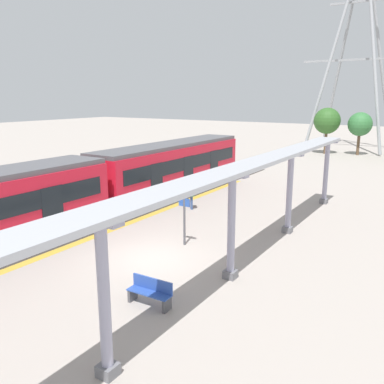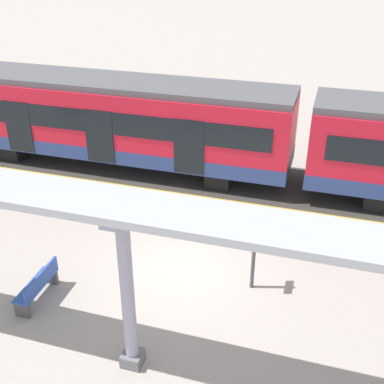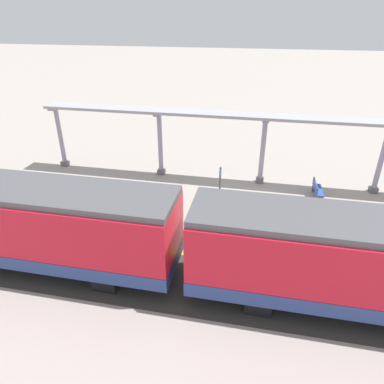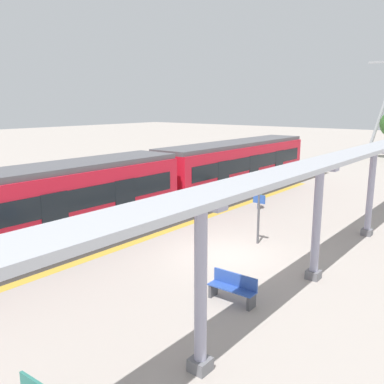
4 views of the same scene
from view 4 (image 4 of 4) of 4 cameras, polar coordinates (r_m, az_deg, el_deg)
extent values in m
plane|color=#A49A91|center=(16.39, 4.52, -8.74)|extent=(176.00, 176.00, 0.00)
cube|color=gold|center=(18.70, -5.36, -6.07)|extent=(0.45, 32.23, 0.01)
cube|color=#38332D|center=(19.96, -9.14, -4.99)|extent=(3.20, 44.23, 0.01)
cube|color=red|center=(16.86, -20.95, -2.02)|extent=(2.60, 13.66, 2.60)
cube|color=navy|center=(17.13, -20.69, -5.35)|extent=(2.63, 13.68, 0.55)
cube|color=#515156|center=(16.59, -21.32, 2.75)|extent=(2.39, 13.66, 0.24)
cube|color=black|center=(15.69, -18.60, -1.68)|extent=(0.03, 12.56, 0.84)
cube|color=black|center=(15.82, -18.45, -3.66)|extent=(0.04, 1.10, 2.00)
cube|color=black|center=(17.82, -9.24, -1.45)|extent=(0.04, 1.10, 2.00)
cube|color=black|center=(19.74, -9.62, -4.25)|extent=(2.21, 0.90, 0.64)
cube|color=red|center=(26.81, 6.23, 3.73)|extent=(2.60, 13.66, 2.60)
cube|color=navy|center=(26.98, 6.18, 1.57)|extent=(2.63, 13.68, 0.55)
cube|color=#515156|center=(26.64, 6.30, 6.75)|extent=(2.39, 13.66, 0.24)
cube|color=black|center=(26.10, 8.68, 4.12)|extent=(0.03, 12.56, 0.84)
cube|color=black|center=(23.32, 4.41, 1.88)|extent=(0.04, 1.10, 2.00)
cube|color=black|center=(26.18, 8.65, 2.90)|extent=(0.04, 1.10, 2.00)
cube|color=black|center=(29.15, 12.05, 3.71)|extent=(0.04, 1.10, 2.00)
cube|color=black|center=(30.80, 10.56, 1.63)|extent=(2.21, 0.90, 0.64)
cube|color=black|center=(23.62, 0.41, -1.35)|extent=(2.21, 0.90, 0.64)
cube|color=slate|center=(9.89, 1.16, -22.90)|extent=(0.44, 0.44, 0.30)
cylinder|color=#9896AE|center=(8.94, 1.21, -12.97)|extent=(0.28, 0.28, 3.47)
cube|color=#9896AE|center=(8.34, 1.26, -1.75)|extent=(1.10, 0.36, 0.12)
cube|color=slate|center=(14.79, 16.55, -10.98)|extent=(0.44, 0.44, 0.30)
cylinder|color=#9896AE|center=(14.17, 17.01, -3.94)|extent=(0.28, 0.28, 3.47)
cube|color=#9896AE|center=(13.80, 17.47, 3.24)|extent=(1.10, 0.36, 0.12)
cube|color=slate|center=(20.26, 23.18, -5.16)|extent=(0.44, 0.44, 0.30)
cylinder|color=#9896AE|center=(19.81, 23.63, 0.06)|extent=(0.28, 0.28, 3.47)
cube|color=#9896AE|center=(19.55, 24.07, 5.21)|extent=(1.10, 0.36, 0.12)
cube|color=#A8AAB2|center=(13.71, 17.39, 3.78)|extent=(1.20, 26.28, 0.16)
cube|color=#2B4CA3|center=(12.61, 5.57, -13.23)|extent=(1.51, 0.48, 0.04)
cube|color=#2B4CA3|center=(12.66, 6.05, -12.03)|extent=(1.50, 0.10, 0.40)
cube|color=#4C4C51|center=(12.41, 8.27, -14.92)|extent=(0.11, 0.40, 0.42)
cube|color=#4C4C51|center=(13.03, 2.98, -13.42)|extent=(0.11, 0.40, 0.42)
cylinder|color=#4C4C51|center=(17.52, 9.24, -3.68)|extent=(0.10, 0.10, 2.20)
cube|color=#284C9E|center=(17.31, 9.34, -0.97)|extent=(0.56, 0.04, 0.36)
cylinder|color=#385186|center=(23.48, 9.23, -1.38)|extent=(0.10, 0.10, 0.81)
cylinder|color=#385186|center=(23.33, 9.35, -1.47)|extent=(0.10, 0.10, 0.81)
cube|color=#496C4A|center=(23.25, 9.35, 0.27)|extent=(0.49, 0.47, 0.61)
sphere|color=tan|center=(23.17, 9.38, 1.28)|extent=(0.22, 0.22, 0.22)
camera|label=1|loc=(1.43, 115.99, 19.89)|focal=38.16mm
camera|label=2|loc=(16.48, 47.75, 17.12)|focal=45.60mm
camera|label=3|loc=(27.44, -23.89, 17.92)|focal=32.44mm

